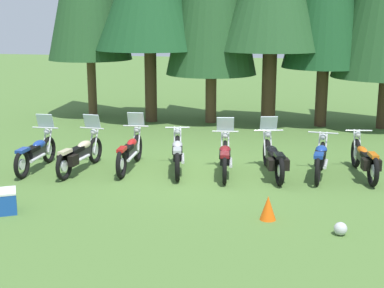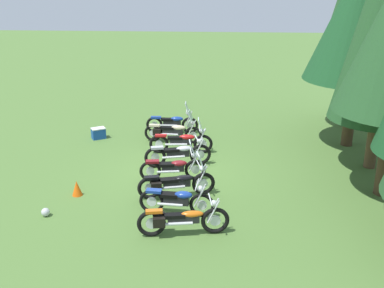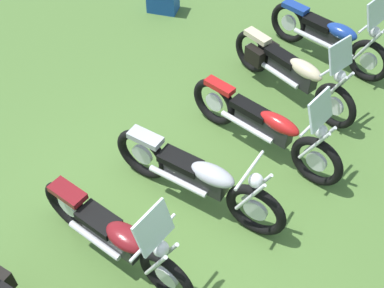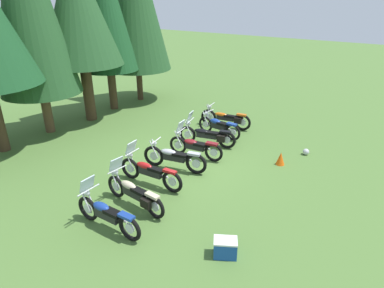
# 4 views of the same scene
# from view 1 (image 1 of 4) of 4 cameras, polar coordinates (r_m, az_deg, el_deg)

# --- Properties ---
(ground_plane) EXTENTS (80.00, 80.00, 0.00)m
(ground_plane) POSITION_cam_1_polar(r_m,az_deg,el_deg) (13.97, 0.79, -3.01)
(ground_plane) COLOR #4C7033
(motorcycle_0) EXTENTS (0.72, 2.25, 1.37)m
(motorcycle_0) POSITION_cam_1_polar(r_m,az_deg,el_deg) (14.69, -15.82, -0.80)
(motorcycle_0) COLOR black
(motorcycle_0) RESTS_ON ground_plane
(motorcycle_1) EXTENTS (0.69, 2.38, 1.36)m
(motorcycle_1) POSITION_cam_1_polar(r_m,az_deg,el_deg) (14.28, -11.55, -0.96)
(motorcycle_1) COLOR black
(motorcycle_1) RESTS_ON ground_plane
(motorcycle_2) EXTENTS (0.69, 2.43, 1.38)m
(motorcycle_2) POSITION_cam_1_polar(r_m,az_deg,el_deg) (14.31, -6.42, -0.72)
(motorcycle_2) COLOR black
(motorcycle_2) RESTS_ON ground_plane
(motorcycle_3) EXTENTS (0.81, 2.36, 1.04)m
(motorcycle_3) POSITION_cam_1_polar(r_m,az_deg,el_deg) (13.96, -1.51, -1.01)
(motorcycle_3) COLOR black
(motorcycle_3) RESTS_ON ground_plane
(motorcycle_4) EXTENTS (0.68, 2.21, 1.37)m
(motorcycle_4) POSITION_cam_1_polar(r_m,az_deg,el_deg) (13.69, 3.44, -1.32)
(motorcycle_4) COLOR black
(motorcycle_4) RESTS_ON ground_plane
(motorcycle_5) EXTENTS (0.99, 2.37, 1.38)m
(motorcycle_5) POSITION_cam_1_polar(r_m,az_deg,el_deg) (13.75, 8.43, -1.39)
(motorcycle_5) COLOR black
(motorcycle_5) RESTS_ON ground_plane
(motorcycle_6) EXTENTS (0.75, 2.19, 1.02)m
(motorcycle_6) POSITION_cam_1_polar(r_m,az_deg,el_deg) (13.88, 13.17, -1.45)
(motorcycle_6) COLOR black
(motorcycle_6) RESTS_ON ground_plane
(motorcycle_7) EXTENTS (0.78, 2.43, 1.03)m
(motorcycle_7) POSITION_cam_1_polar(r_m,az_deg,el_deg) (14.17, 17.47, -1.49)
(motorcycle_7) COLOR black
(motorcycle_7) RESTS_ON ground_plane
(picnic_cooler) EXTENTS (0.60, 0.67, 0.46)m
(picnic_cooler) POSITION_cam_1_polar(r_m,az_deg,el_deg) (11.79, -18.64, -5.62)
(picnic_cooler) COLOR #19479E
(picnic_cooler) RESTS_ON ground_plane
(traffic_cone) EXTENTS (0.32, 0.32, 0.48)m
(traffic_cone) POSITION_cam_1_polar(r_m,az_deg,el_deg) (10.87, 7.88, -6.58)
(traffic_cone) COLOR #EA590F
(traffic_cone) RESTS_ON ground_plane
(dropped_helmet) EXTENTS (0.24, 0.24, 0.24)m
(dropped_helmet) POSITION_cam_1_polar(r_m,az_deg,el_deg) (10.43, 15.14, -8.47)
(dropped_helmet) COLOR silver
(dropped_helmet) RESTS_ON ground_plane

